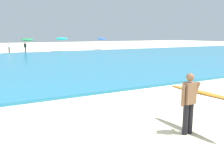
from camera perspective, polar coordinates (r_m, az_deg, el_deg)
The scene contains 8 objects.
ground_plane at distance 6.74m, azimuth -0.70°, elevation -13.03°, with size 160.00×160.00×0.00m, color beige.
sea at distance 24.58m, azimuth -22.73°, elevation 4.02°, with size 120.00×28.00×0.14m, color teal.
surfer_with_board at distance 7.45m, azimuth 18.12°, elevation -2.86°, with size 0.95×2.45×1.73m.
beach_umbrella_2 at distance 40.16m, azimuth -18.44°, elevation 9.39°, with size 1.88×1.89×2.15m.
beach_umbrella_3 at distance 42.23m, azimuth -11.18°, elevation 9.91°, with size 2.05×2.06×2.21m.
beach_umbrella_4 at distance 46.02m, azimuth -2.36°, elevation 10.09°, with size 1.70×1.71×2.11m.
beachgoer_near_row_left at distance 40.38m, azimuth -22.10°, elevation 7.64°, with size 0.32×0.20×1.58m.
beachgoer_near_row_mid at distance 39.07m, azimuth -18.87°, elevation 7.77°, with size 0.32×0.20×1.58m.
Camera 1 is at (-2.99, -5.37, 2.76)m, focal length 40.79 mm.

